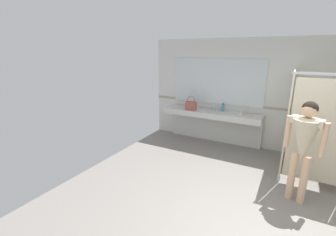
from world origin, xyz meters
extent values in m
cube|color=gray|center=(0.00, 0.00, -0.05)|extent=(6.44, 6.34, 0.10)
cube|color=silver|center=(0.00, 2.93, 1.33)|extent=(6.44, 0.12, 2.66)
cube|color=#9E937F|center=(0.00, 2.87, 1.05)|extent=(6.44, 0.01, 0.06)
cube|color=silver|center=(-1.47, 2.58, 0.80)|extent=(2.46, 0.53, 0.14)
cube|color=silver|center=(-1.47, 2.81, 0.36)|extent=(2.46, 0.08, 0.73)
cube|color=beige|center=(-2.29, 2.55, 0.82)|extent=(0.42, 0.29, 0.11)
cylinder|color=silver|center=(-2.29, 2.76, 0.92)|extent=(0.04, 0.04, 0.11)
cylinder|color=silver|center=(-2.29, 2.71, 0.97)|extent=(0.03, 0.11, 0.03)
sphere|color=silver|center=(-2.22, 2.77, 0.90)|extent=(0.04, 0.04, 0.04)
cube|color=beige|center=(-1.47, 2.55, 0.82)|extent=(0.42, 0.29, 0.11)
cylinder|color=silver|center=(-1.47, 2.76, 0.92)|extent=(0.04, 0.04, 0.11)
cylinder|color=silver|center=(-1.47, 2.71, 0.97)|extent=(0.03, 0.11, 0.03)
sphere|color=silver|center=(-1.40, 2.77, 0.90)|extent=(0.04, 0.04, 0.04)
cube|color=beige|center=(-0.65, 2.55, 0.82)|extent=(0.42, 0.29, 0.11)
cylinder|color=silver|center=(-0.65, 2.76, 0.92)|extent=(0.04, 0.04, 0.11)
cylinder|color=silver|center=(-0.65, 2.71, 0.97)|extent=(0.03, 0.11, 0.03)
sphere|color=silver|center=(-0.58, 2.77, 0.90)|extent=(0.04, 0.04, 0.04)
cube|color=silver|center=(-1.47, 2.86, 1.60)|extent=(2.36, 0.02, 1.16)
cube|color=beige|center=(0.27, 2.10, 1.05)|extent=(0.03, 1.49, 1.87)
cylinder|color=silver|center=(0.27, 1.42, 0.06)|extent=(0.05, 0.05, 0.12)
cube|color=beige|center=(0.74, 1.39, 1.05)|extent=(0.86, 0.03, 1.77)
cylinder|color=#DBAD89|center=(0.62, 0.85, 0.41)|extent=(0.11, 0.11, 0.81)
cylinder|color=#DBAD89|center=(0.45, 0.91, 0.41)|extent=(0.11, 0.11, 0.81)
cone|color=beige|center=(0.53, 0.88, 1.04)|extent=(0.51, 0.51, 0.69)
cube|color=beige|center=(0.53, 0.88, 1.35)|extent=(0.47, 0.30, 0.10)
cylinder|color=#DBAD89|center=(0.77, 0.79, 1.13)|extent=(0.08, 0.08, 0.52)
cylinder|color=#DBAD89|center=(0.30, 0.96, 1.13)|extent=(0.08, 0.08, 0.52)
sphere|color=#DBAD89|center=(0.53, 0.88, 1.52)|extent=(0.22, 0.22, 0.22)
sphere|color=black|center=(0.54, 0.89, 1.54)|extent=(0.22, 0.22, 0.22)
cube|color=#934C42|center=(-2.00, 2.45, 0.98)|extent=(0.28, 0.11, 0.22)
torus|color=#934C42|center=(-2.00, 2.45, 1.13)|extent=(0.22, 0.02, 0.22)
cylinder|color=teal|center=(-1.23, 2.74, 0.95)|extent=(0.07, 0.07, 0.17)
cylinder|color=black|center=(-1.23, 2.74, 1.06)|extent=(0.03, 0.03, 0.04)
cylinder|color=beige|center=(-0.74, 2.52, 0.91)|extent=(0.07, 0.07, 0.09)
camera|label=1|loc=(0.28, -2.96, 2.34)|focal=24.57mm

